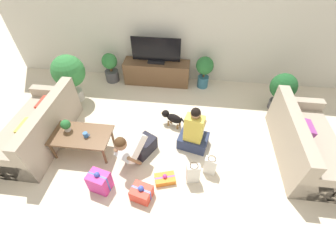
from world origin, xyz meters
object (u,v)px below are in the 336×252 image
(gift_bag_a, at_px, (210,166))
(mug, at_px, (86,135))
(potted_plant_corner_right, at_px, (283,89))
(sofa_left, at_px, (39,129))
(potted_plant_back_left, at_px, (111,67))
(person_kneeling, at_px, (135,146))
(potted_plant_back_right, at_px, (204,69))
(person_sitting, at_px, (194,134))
(gift_box_b, at_px, (142,193))
(gift_box_a, at_px, (165,179))
(potted_plant_corner_left, at_px, (69,73))
(tabletop_plant, at_px, (66,125))
(tv_console, at_px, (157,73))
(sofa_right, at_px, (304,143))
(tv, at_px, (156,52))
(gift_box_c, at_px, (100,182))
(coffee_table, at_px, (81,136))
(dog, at_px, (172,117))
(gift_bag_b, at_px, (193,173))

(gift_bag_a, relative_size, mug, 3.10)
(potted_plant_corner_right, height_order, gift_bag_a, potted_plant_corner_right)
(sofa_left, distance_m, gift_bag_a, 3.18)
(potted_plant_back_left, xyz_separation_m, person_kneeling, (1.15, -2.37, -0.04))
(potted_plant_corner_right, distance_m, potted_plant_back_right, 1.73)
(person_sitting, relative_size, gift_box_b, 2.64)
(sofa_left, relative_size, gift_box_a, 4.93)
(potted_plant_corner_left, bearing_deg, gift_box_b, -48.48)
(person_sitting, xyz_separation_m, gift_bag_a, (0.31, -0.54, -0.16))
(potted_plant_corner_left, distance_m, tabletop_plant, 1.46)
(potted_plant_corner_right, xyz_separation_m, mug, (-3.60, -1.69, -0.06))
(sofa_left, height_order, gift_box_b, sofa_left)
(gift_box_b, distance_m, tabletop_plant, 1.76)
(tv_console, xyz_separation_m, person_kneeling, (0.01, -2.42, 0.07))
(sofa_right, height_order, mug, sofa_right)
(tv, xyz_separation_m, person_kneeling, (0.01, -2.42, -0.47))
(sofa_right, bearing_deg, tv_console, 55.84)
(mug, bearing_deg, gift_box_c, -58.68)
(person_kneeling, bearing_deg, gift_bag_a, 23.15)
(gift_bag_a, bearing_deg, gift_box_a, -160.09)
(sofa_right, distance_m, tv_console, 3.50)
(coffee_table, xyz_separation_m, dog, (1.51, 0.85, -0.17))
(tv_console, height_order, potted_plant_back_left, potted_plant_back_left)
(sofa_right, xyz_separation_m, potted_plant_back_right, (-1.75, 1.91, 0.19))
(gift_box_a, height_order, gift_box_b, gift_box_b)
(gift_box_c, distance_m, tabletop_plant, 1.18)
(dog, bearing_deg, sofa_right, 101.01)
(sofa_left, distance_m, potted_plant_corner_right, 4.87)
(potted_plant_back_left, relative_size, gift_box_b, 2.00)
(gift_box_a, bearing_deg, person_sitting, 62.61)
(potted_plant_corner_right, distance_m, person_kneeling, 3.25)
(tv_console, relative_size, gift_box_b, 4.39)
(tv_console, bearing_deg, sofa_right, -34.16)
(sofa_left, relative_size, potted_plant_corner_left, 1.73)
(coffee_table, height_order, mug, mug)
(tv, height_order, dog, tv)
(potted_plant_corner_right, bearing_deg, gift_box_b, -135.67)
(potted_plant_back_right, bearing_deg, potted_plant_corner_left, -163.51)
(sofa_right, xyz_separation_m, mug, (-3.74, -0.41, 0.18))
(gift_bag_b, distance_m, tabletop_plant, 2.31)
(potted_plant_back_left, height_order, gift_box_c, potted_plant_back_left)
(person_kneeling, distance_m, gift_bag_b, 1.06)
(gift_box_b, xyz_separation_m, gift_bag_a, (1.04, 0.59, 0.06))
(tv_console, xyz_separation_m, gift_box_b, (0.24, -3.13, -0.16))
(potted_plant_back_left, xyz_separation_m, gift_box_b, (1.39, -3.08, -0.27))
(gift_box_c, bearing_deg, tv, 82.01)
(potted_plant_back_left, height_order, dog, potted_plant_back_left)
(potted_plant_back_right, height_order, person_sitting, person_sitting)
(tv_console, bearing_deg, person_kneeling, -89.82)
(potted_plant_corner_right, bearing_deg, gift_bag_b, -130.21)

